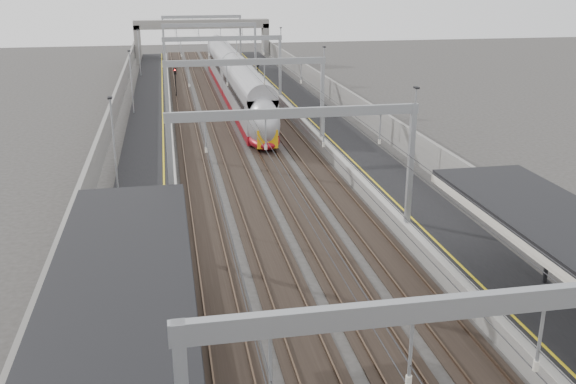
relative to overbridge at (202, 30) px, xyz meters
name	(u,v)px	position (x,y,z in m)	size (l,w,h in m)	color
platform_left	(149,142)	(-8.00, -55.00, -4.81)	(4.00, 120.00, 1.00)	black
platform_right	(332,133)	(8.00, -55.00, -4.81)	(4.00, 120.00, 1.00)	black
tracks	(243,142)	(0.00, -55.00, -5.26)	(11.40, 140.00, 0.20)	black
overhead_line	(233,62)	(0.00, -48.38, 0.83)	(13.00, 140.00, 6.60)	#919499
overbridge	(202,30)	(0.00, 0.00, 0.00)	(22.00, 2.20, 6.90)	gray
wall_left	(109,130)	(-11.20, -55.00, -3.71)	(0.30, 120.00, 3.20)	gray
wall_right	(367,120)	(11.20, -55.00, -3.71)	(0.30, 120.00, 3.20)	gray
train	(236,84)	(1.50, -36.41, -3.21)	(2.70, 49.28, 4.28)	maroon
signal_green	(175,77)	(-5.20, -31.81, -2.89)	(0.32, 0.32, 3.48)	black
signal_red_near	(243,72)	(3.20, -29.27, -2.89)	(0.32, 0.32, 3.48)	black
signal_red_far	(258,69)	(5.40, -26.66, -2.89)	(0.32, 0.32, 3.48)	black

